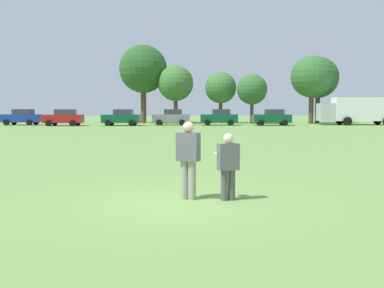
{
  "coord_description": "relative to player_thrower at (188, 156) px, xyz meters",
  "views": [
    {
      "loc": [
        -0.11,
        -9.65,
        2.13
      ],
      "look_at": [
        0.31,
        1.42,
        1.18
      ],
      "focal_mm": 40.93,
      "sensor_mm": 36.0,
      "label": 1
    }
  ],
  "objects": [
    {
      "name": "parked_car_center",
      "position": [
        -6.22,
        38.83,
        -0.08
      ],
      "size": [
        4.3,
        2.42,
        1.82
      ],
      "color": "#0C4C2D",
      "rests_on": "ground"
    },
    {
      "name": "parked_car_far_right",
      "position": [
        10.62,
        38.85,
        -0.08
      ],
      "size": [
        4.3,
        2.42,
        1.82
      ],
      "color": "#0C4C2D",
      "rests_on": "ground"
    },
    {
      "name": "parked_car_near_right",
      "position": [
        4.73,
        39.65,
        -0.08
      ],
      "size": [
        4.3,
        2.42,
        1.82
      ],
      "color": "#0C4C2D",
      "rests_on": "ground"
    },
    {
      "name": "tree_far_west_pine",
      "position": [
        17.67,
        44.78,
        4.7
      ],
      "size": [
        5.1,
        5.1,
        8.29
      ],
      "color": "brown",
      "rests_on": "ground"
    },
    {
      "name": "box_truck",
      "position": [
        20.7,
        39.71,
        0.75
      ],
      "size": [
        8.63,
        3.35,
        3.18
      ],
      "color": "white",
      "rests_on": "ground"
    },
    {
      "name": "traffic_cone",
      "position": [
        1.47,
        4.61,
        -0.78
      ],
      "size": [
        0.32,
        0.32,
        0.48
      ],
      "color": "#D8590C",
      "rests_on": "ground"
    },
    {
      "name": "player_thrower",
      "position": [
        0.0,
        0.0,
        0.0
      ],
      "size": [
        0.57,
        0.46,
        1.79
      ],
      "color": "gray",
      "rests_on": "ground"
    },
    {
      "name": "tree_far_east_pine",
      "position": [
        16.54,
        43.78,
        4.74
      ],
      "size": [
        5.14,
        5.14,
        8.36
      ],
      "color": "brown",
      "rests_on": "ground"
    },
    {
      "name": "tree_center_elm",
      "position": [
        -0.24,
        45.51,
        4.01
      ],
      "size": [
        4.49,
        4.49,
        7.29
      ],
      "color": "brown",
      "rests_on": "ground"
    },
    {
      "name": "tree_east_birch",
      "position": [
        5.54,
        46.3,
        3.49
      ],
      "size": [
        4.02,
        4.02,
        6.54
      ],
      "color": "brown",
      "rests_on": "ground"
    },
    {
      "name": "parked_car_mid_right",
      "position": [
        -0.71,
        40.38,
        -0.08
      ],
      "size": [
        4.3,
        2.42,
        1.82
      ],
      "color": "slate",
      "rests_on": "ground"
    },
    {
      "name": "ground_plane",
      "position": [
        -0.18,
        -0.28,
        -1.01
      ],
      "size": [
        185.44,
        185.44,
        0.0
      ],
      "primitive_type": "plane",
      "color": "#6B9347"
    },
    {
      "name": "parked_car_mid_left",
      "position": [
        -12.58,
        38.79,
        -0.08
      ],
      "size": [
        4.3,
        2.42,
        1.82
      ],
      "color": "maroon",
      "rests_on": "ground"
    },
    {
      "name": "tree_west_maple",
      "position": [
        -4.39,
        46.96,
        5.87
      ],
      "size": [
        6.15,
        6.15,
        9.99
      ],
      "color": "brown",
      "rests_on": "ground"
    },
    {
      "name": "parked_car_near_left",
      "position": [
        -17.86,
        40.85,
        -0.08
      ],
      "size": [
        4.3,
        2.42,
        1.82
      ],
      "color": "navy",
      "rests_on": "ground"
    },
    {
      "name": "tree_east_oak",
      "position": [
        9.2,
        44.05,
        3.18
      ],
      "size": [
        3.75,
        3.75,
        6.09
      ],
      "color": "brown",
      "rests_on": "ground"
    },
    {
      "name": "frisbee",
      "position": [
        0.73,
        0.05,
        0.05
      ],
      "size": [
        0.27,
        0.27,
        0.06
      ],
      "color": "white"
    },
    {
      "name": "player_defender",
      "position": [
        0.9,
        -0.15,
        -0.16
      ],
      "size": [
        0.51,
        0.36,
        1.53
      ],
      "color": "#4C4C51",
      "rests_on": "ground"
    }
  ]
}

